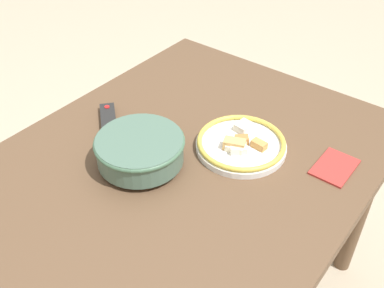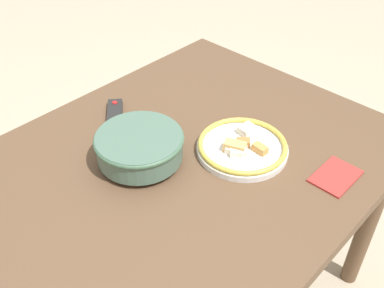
{
  "view_description": "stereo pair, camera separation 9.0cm",
  "coord_description": "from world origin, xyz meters",
  "views": [
    {
      "loc": [
        -0.67,
        -0.59,
        1.51
      ],
      "look_at": [
        0.08,
        -0.01,
        0.75
      ],
      "focal_mm": 42.0,
      "sensor_mm": 36.0,
      "label": 1
    },
    {
      "loc": [
        -0.61,
        -0.66,
        1.51
      ],
      "look_at": [
        0.08,
        -0.01,
        0.75
      ],
      "focal_mm": 42.0,
      "sensor_mm": 36.0,
      "label": 2
    }
  ],
  "objects": [
    {
      "name": "folded_napkin",
      "position": [
        0.27,
        -0.34,
        0.71
      ],
      "size": [
        0.13,
        0.09,
        0.01
      ],
      "color": "#B2332D",
      "rests_on": "dining_table"
    },
    {
      "name": "dining_table",
      "position": [
        0.0,
        0.0,
        0.63
      ],
      "size": [
        1.27,
        0.92,
        0.71
      ],
      "color": "brown",
      "rests_on": "ground_plane"
    },
    {
      "name": "food_plate",
      "position": [
        0.19,
        -0.1,
        0.72
      ],
      "size": [
        0.26,
        0.26,
        0.05
      ],
      "color": "white",
      "rests_on": "dining_table"
    },
    {
      "name": "tv_remote",
      "position": [
        0.04,
        0.29,
        0.72
      ],
      "size": [
        0.13,
        0.15,
        0.02
      ],
      "rotation": [
        0.0,
        0.0,
        5.58
      ],
      "color": "black",
      "rests_on": "dining_table"
    },
    {
      "name": "noodle_bowl",
      "position": [
        -0.03,
        0.08,
        0.76
      ],
      "size": [
        0.24,
        0.24,
        0.09
      ],
      "color": "#4C6B5B",
      "rests_on": "dining_table"
    }
  ]
}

